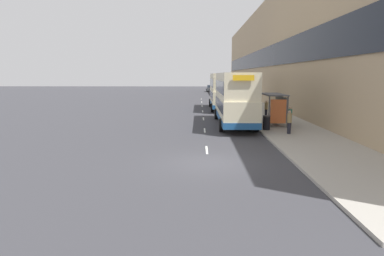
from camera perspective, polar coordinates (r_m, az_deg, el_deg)
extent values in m
plane|color=#38383D|center=(16.34, 2.69, -5.83)|extent=(220.00, 220.00, 0.00)
cube|color=#A39E93|center=(54.90, 8.43, 4.49)|extent=(5.00, 93.00, 0.14)
cube|color=tan|center=(55.49, 12.80, 11.97)|extent=(3.00, 93.00, 14.75)
cube|color=black|center=(55.17, 11.17, 11.27)|extent=(0.12, 89.28, 2.65)
cube|color=silver|center=(19.08, 2.47, -3.67)|extent=(0.12, 2.00, 0.01)
cube|color=silver|center=(25.78, 2.12, -0.39)|extent=(0.12, 2.00, 0.01)
cube|color=silver|center=(32.53, 1.92, 1.54)|extent=(0.12, 2.00, 0.01)
cube|color=silver|center=(39.30, 1.79, 2.80)|extent=(0.12, 2.00, 0.01)
cube|color=silver|center=(46.08, 1.69, 3.69)|extent=(0.12, 2.00, 0.01)
cube|color=silver|center=(52.88, 1.62, 4.35)|extent=(0.12, 2.00, 0.01)
cube|color=silver|center=(59.68, 1.57, 4.86)|extent=(0.12, 2.00, 0.01)
cube|color=#4C4C51|center=(28.64, 13.39, 5.48)|extent=(1.60, 4.20, 0.08)
cylinder|color=#4C4C51|center=(26.64, 12.73, 2.60)|extent=(0.10, 0.10, 2.40)
cylinder|color=#4C4C51|center=(30.55, 11.24, 3.42)|extent=(0.10, 0.10, 2.40)
cylinder|color=#4C4C51|center=(26.96, 15.65, 2.56)|extent=(0.10, 0.10, 2.40)
cylinder|color=#4C4C51|center=(30.83, 13.80, 3.38)|extent=(0.10, 0.10, 2.40)
cube|color=#99A8B2|center=(28.87, 14.61, 3.23)|extent=(0.04, 3.68, 1.92)
cube|color=#D86633|center=(26.85, 14.17, 2.69)|extent=(1.19, 0.10, 1.82)
cube|color=maroon|center=(28.87, 13.73, 1.53)|extent=(0.36, 2.80, 0.08)
cube|color=beige|center=(28.49, 7.03, 3.31)|extent=(2.55, 11.12, 1.85)
cube|color=beige|center=(28.38, 7.11, 7.13)|extent=(2.50, 10.79, 1.95)
cube|color=#1E518C|center=(28.57, 7.01, 1.91)|extent=(2.58, 11.18, 0.45)
cube|color=#2D3847|center=(28.46, 7.05, 4.05)|extent=(2.58, 10.46, 0.81)
cube|color=#2D3847|center=(28.38, 7.10, 6.94)|extent=(2.55, 10.46, 0.94)
cube|color=yellow|center=(22.86, 8.58, 8.27)|extent=(1.40, 0.08, 0.36)
cylinder|color=black|center=(32.24, 4.06, 2.34)|extent=(0.30, 1.00, 1.00)
cylinder|color=black|center=(32.47, 8.57, 2.31)|extent=(0.30, 1.00, 1.00)
cylinder|color=black|center=(25.08, 4.90, 0.47)|extent=(0.30, 1.00, 1.00)
cylinder|color=black|center=(25.38, 10.65, 0.45)|extent=(0.30, 1.00, 1.00)
cube|color=beige|center=(41.58, 4.98, 5.06)|extent=(2.55, 10.53, 1.85)
cube|color=beige|center=(41.50, 5.01, 7.68)|extent=(2.50, 10.21, 1.95)
cube|color=#1E518C|center=(41.63, 4.96, 4.10)|extent=(2.58, 10.58, 0.45)
cube|color=#2D3847|center=(41.56, 4.98, 5.57)|extent=(2.58, 9.89, 0.81)
cube|color=#2D3847|center=(41.50, 5.01, 7.55)|extent=(2.55, 9.89, 0.94)
cube|color=yellow|center=(36.27, 5.58, 8.50)|extent=(1.40, 0.08, 0.36)
cylinder|color=black|center=(45.15, 3.04, 4.20)|extent=(0.30, 1.00, 1.00)
cylinder|color=black|center=(45.31, 6.27, 4.18)|extent=(0.30, 1.00, 1.00)
cylinder|color=black|center=(38.34, 3.38, 3.38)|extent=(0.30, 1.00, 1.00)
cylinder|color=black|center=(38.52, 7.17, 3.35)|extent=(0.30, 1.00, 1.00)
cube|color=#4C5156|center=(85.51, 3.13, 6.50)|extent=(1.88, 4.18, 0.76)
cube|color=#2D3847|center=(85.28, 3.13, 6.96)|extent=(1.65, 2.01, 0.62)
cylinder|color=black|center=(86.80, 2.47, 6.29)|extent=(0.20, 0.60, 0.60)
cylinder|color=black|center=(86.86, 3.72, 6.28)|extent=(0.20, 0.60, 0.60)
cylinder|color=black|center=(84.21, 2.51, 6.22)|extent=(0.20, 0.60, 0.60)
cylinder|color=black|center=(84.27, 3.79, 6.21)|extent=(0.20, 0.60, 0.60)
cylinder|color=#23232D|center=(33.23, 12.23, 2.40)|extent=(0.26, 0.26, 0.77)
cylinder|color=#997F51|center=(33.16, 12.27, 3.62)|extent=(0.32, 0.32, 0.64)
sphere|color=tan|center=(33.12, 12.30, 4.35)|extent=(0.21, 0.21, 0.21)
cylinder|color=#23232D|center=(24.38, 15.86, -0.03)|extent=(0.26, 0.26, 0.76)
cylinder|color=#997F51|center=(24.28, 15.93, 1.60)|extent=(0.32, 0.32, 0.63)
sphere|color=tan|center=(24.24, 15.97, 2.58)|extent=(0.21, 0.21, 0.21)
cylinder|color=#23232D|center=(27.45, 15.97, 0.92)|extent=(0.26, 0.26, 0.76)
cylinder|color=#337260|center=(27.37, 16.03, 2.37)|extent=(0.32, 0.32, 0.63)
sphere|color=tan|center=(27.33, 16.07, 3.24)|extent=(0.21, 0.21, 0.21)
cylinder|color=black|center=(25.75, 12.32, 0.77)|extent=(0.52, 0.52, 0.95)
cylinder|color=#2D2D33|center=(25.69, 12.36, 1.93)|extent=(0.55, 0.55, 0.10)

